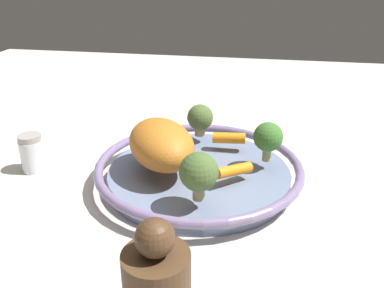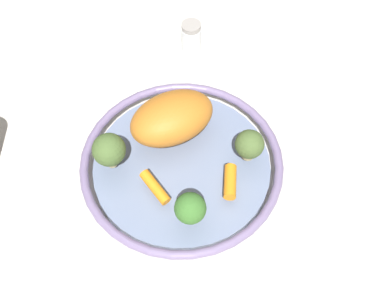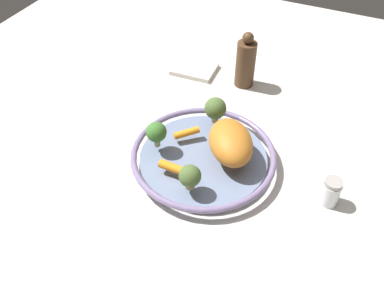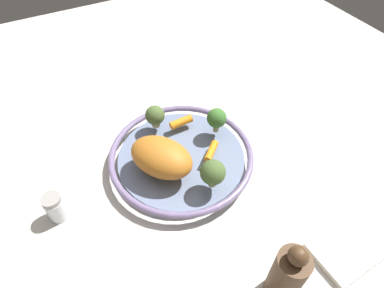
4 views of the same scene
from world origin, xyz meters
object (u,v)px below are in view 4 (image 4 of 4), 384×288
object	(u,v)px
dish_towel	(345,250)
pepper_mill	(287,276)
baby_carrot_near_rim	(181,122)
broccoli_floret_large	(217,118)
broccoli_floret_mid	(213,173)
serving_bowl	(181,157)
salt_shaker	(55,207)
broccoli_floret_small	(155,116)
roast_chicken_piece	(161,157)
baby_carrot_center	(211,151)

from	to	relation	value
dish_towel	pepper_mill	bearing A→B (deg)	179.35
baby_carrot_near_rim	dish_towel	world-z (taller)	baby_carrot_near_rim
broccoli_floret_large	pepper_mill	distance (m)	0.37
broccoli_floret_large	broccoli_floret_mid	size ratio (longest dim) A/B	0.95
serving_bowl	dish_towel	xyz separation A→B (m)	(0.18, -0.34, -0.01)
salt_shaker	dish_towel	size ratio (longest dim) A/B	0.53
broccoli_floret_small	broccoli_floret_mid	bearing A→B (deg)	-81.36
serving_bowl	broccoli_floret_mid	size ratio (longest dim) A/B	4.89
roast_chicken_piece	broccoli_floret_mid	distance (m)	0.11
baby_carrot_center	broccoli_floret_mid	bearing A→B (deg)	-119.04
broccoli_floret_large	broccoli_floret_mid	world-z (taller)	broccoli_floret_mid
broccoli_floret_small	salt_shaker	xyz separation A→B (m)	(-0.27, -0.11, -0.04)
serving_bowl	broccoli_floret_small	size ratio (longest dim) A/B	5.74
dish_towel	salt_shaker	bearing A→B (deg)	144.18
salt_shaker	serving_bowl	bearing A→B (deg)	1.60
roast_chicken_piece	baby_carrot_center	world-z (taller)	roast_chicken_piece
baby_carrot_near_rim	salt_shaker	size ratio (longest dim) A/B	0.86
broccoli_floret_small	broccoli_floret_large	xyz separation A→B (m)	(0.12, -0.08, 0.01)
baby_carrot_center	dish_towel	size ratio (longest dim) A/B	0.49
baby_carrot_near_rim	dish_towel	size ratio (longest dim) A/B	0.46
broccoli_floret_small	pepper_mill	distance (m)	0.44
broccoli_floret_small	dish_towel	bearing A→B (deg)	-66.79
baby_carrot_near_rim	broccoli_floret_large	bearing A→B (deg)	-40.77
baby_carrot_center	dish_towel	bearing A→B (deg)	-68.94
broccoli_floret_large	broccoli_floret_mid	xyz separation A→B (m)	(-0.09, -0.13, 0.00)
baby_carrot_center	pepper_mill	world-z (taller)	pepper_mill
baby_carrot_near_rim	roast_chicken_piece	bearing A→B (deg)	-133.77
broccoli_floret_large	dish_towel	world-z (taller)	broccoli_floret_large
serving_bowl	broccoli_floret_mid	distance (m)	0.12
roast_chicken_piece	dish_towel	distance (m)	0.40
serving_bowl	salt_shaker	distance (m)	0.28
baby_carrot_center	salt_shaker	bearing A→B (deg)	175.44
serving_bowl	broccoli_floret_large	xyz separation A→B (m)	(0.10, 0.02, 0.06)
roast_chicken_piece	baby_carrot_near_rim	distance (m)	0.14
baby_carrot_center	broccoli_floret_small	size ratio (longest dim) A/B	1.05
salt_shaker	dish_towel	bearing A→B (deg)	-35.82
pepper_mill	salt_shaker	bearing A→B (deg)	132.77
broccoli_floret_mid	broccoli_floret_large	bearing A→B (deg)	56.43
broccoli_floret_large	pepper_mill	world-z (taller)	pepper_mill
baby_carrot_near_rim	pepper_mill	size ratio (longest dim) A/B	0.35
roast_chicken_piece	baby_carrot_near_rim	xyz separation A→B (m)	(0.09, 0.10, -0.03)
baby_carrot_near_rim	pepper_mill	bearing A→B (deg)	-92.56
baby_carrot_near_rim	salt_shaker	world-z (taller)	salt_shaker
broccoli_floret_large	dish_towel	distance (m)	0.37
baby_carrot_near_rim	broccoli_floret_large	size ratio (longest dim) A/B	0.88
baby_carrot_near_rim	serving_bowl	bearing A→B (deg)	-116.84
broccoli_floret_small	broccoli_floret_large	bearing A→B (deg)	-34.46
baby_carrot_center	broccoli_floret_mid	distance (m)	0.09
broccoli_floret_mid	dish_towel	size ratio (longest dim) A/B	0.55
pepper_mill	baby_carrot_near_rim	bearing A→B (deg)	87.44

